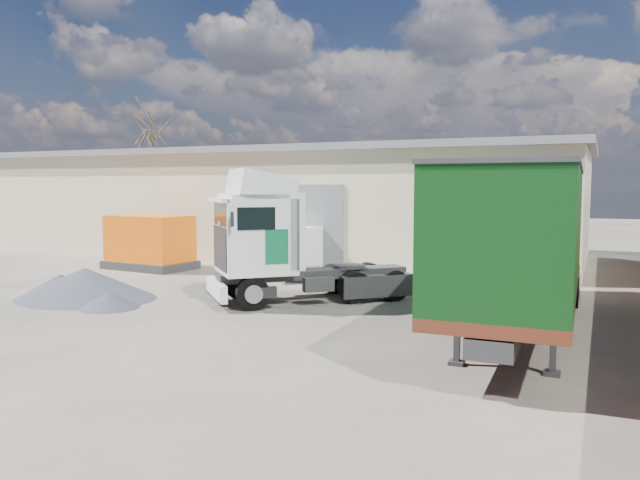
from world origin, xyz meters
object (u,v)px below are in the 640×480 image
at_px(box_trailer, 525,231).
at_px(panel_van, 289,249).
at_px(bare_tree, 150,120).
at_px(orange_skip, 150,246).
at_px(tractor_unit, 280,247).

height_order(box_trailer, panel_van, box_trailer).
bearing_deg(panel_van, bare_tree, 154.87).
bearing_deg(orange_skip, panel_van, 18.53).
relative_size(bare_tree, panel_van, 2.01).
xyz_separation_m(tractor_unit, panel_van, (-2.71, 5.81, -0.75)).
distance_m(box_trailer, orange_skip, 16.70).
distance_m(panel_van, orange_skip, 6.13).
relative_size(bare_tree, tractor_unit, 1.64).
height_order(box_trailer, orange_skip, box_trailer).
bearing_deg(tractor_unit, panel_van, 161.27).
height_order(panel_van, orange_skip, orange_skip).
distance_m(bare_tree, panel_van, 20.63).
xyz_separation_m(bare_tree, panel_van, (15.98, -11.02, -6.96)).
relative_size(panel_van, orange_skip, 1.23).
relative_size(tractor_unit, panel_van, 1.23).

